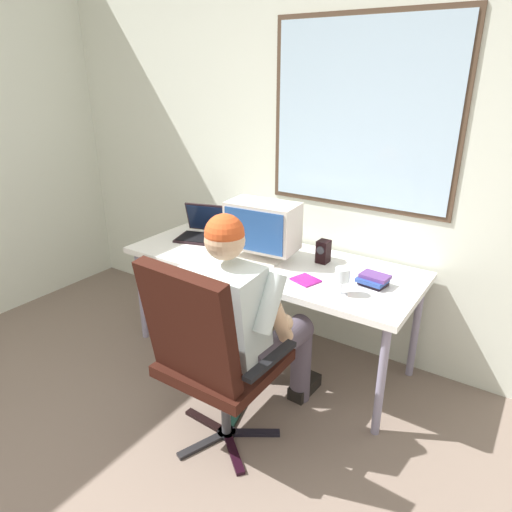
{
  "coord_description": "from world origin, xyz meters",
  "views": [
    {
      "loc": [
        1.15,
        -0.3,
        1.83
      ],
      "look_at": [
        -0.13,
        1.62,
        0.9
      ],
      "focal_mm": 32.26,
      "sensor_mm": 36.0,
      "label": 1
    }
  ],
  "objects": [
    {
      "name": "wall_rear",
      "position": [
        0.0,
        2.43,
        1.42
      ],
      "size": [
        4.9,
        0.08,
        2.82
      ],
      "color": "silver",
      "rests_on": "ground"
    },
    {
      "name": "desk",
      "position": [
        -0.28,
        2.0,
        0.66
      ],
      "size": [
        1.89,
        0.75,
        0.71
      ],
      "color": "gray",
      "rests_on": "ground"
    },
    {
      "name": "office_chair",
      "position": [
        -0.07,
        1.12,
        0.6
      ],
      "size": [
        0.63,
        0.6,
        1.06
      ],
      "color": "black",
      "rests_on": "ground"
    },
    {
      "name": "person_seated",
      "position": [
        -0.06,
        1.4,
        0.65
      ],
      "size": [
        0.54,
        0.8,
        1.23
      ],
      "color": "#504654",
      "rests_on": "ground"
    },
    {
      "name": "crt_monitor",
      "position": [
        -0.33,
        1.99,
        0.92
      ],
      "size": [
        0.46,
        0.28,
        0.37
      ],
      "color": "beige",
      "rests_on": "desk"
    },
    {
      "name": "laptop",
      "position": [
        -0.91,
        2.1,
        0.77
      ],
      "size": [
        0.37,
        0.37,
        0.23
      ],
      "color": "black",
      "rests_on": "desk"
    },
    {
      "name": "wine_glass",
      "position": [
        0.3,
        1.8,
        0.82
      ],
      "size": [
        0.08,
        0.08,
        0.15
      ],
      "color": "silver",
      "rests_on": "desk"
    },
    {
      "name": "desk_speaker",
      "position": [
        0.02,
        2.15,
        0.78
      ],
      "size": [
        0.07,
        0.09,
        0.14
      ],
      "color": "black",
      "rests_on": "desk"
    },
    {
      "name": "book_stack",
      "position": [
        0.4,
        2.0,
        0.74
      ],
      "size": [
        0.17,
        0.15,
        0.06
      ],
      "color": "black",
      "rests_on": "desk"
    },
    {
      "name": "cd_case",
      "position": [
        0.06,
        1.84,
        0.72
      ],
      "size": [
        0.17,
        0.16,
        0.01
      ],
      "color": "#931B7C",
      "rests_on": "desk"
    }
  ]
}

